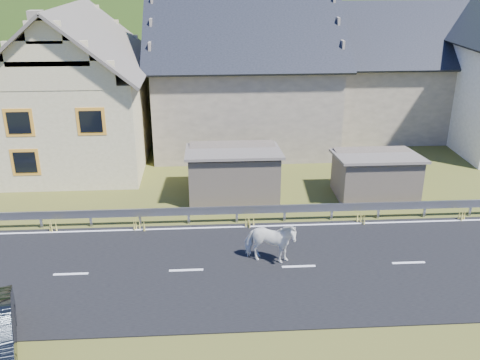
{
  "coord_description": "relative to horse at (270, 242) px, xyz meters",
  "views": [
    {
      "loc": [
        -3.13,
        -16.28,
        10.1
      ],
      "look_at": [
        -1.97,
        2.13,
        2.56
      ],
      "focal_mm": 40.0,
      "sensor_mm": 36.0,
      "label": 1
    }
  ],
  "objects": [
    {
      "name": "lane_markings",
      "position": [
        1.0,
        -0.38,
        -0.8
      ],
      "size": [
        60.0,
        6.6,
        0.01
      ],
      "primitive_type": "cube",
      "color": "silver",
      "rests_on": "road"
    },
    {
      "name": "guardrail",
      "position": [
        1.0,
        3.3,
        -0.28
      ],
      "size": [
        28.1,
        0.09,
        0.75
      ],
      "color": "#93969B",
      "rests_on": "ground"
    },
    {
      "name": "house_stone_a",
      "position": [
        -0.0,
        14.62,
        3.79
      ],
      "size": [
        10.8,
        9.8,
        8.9
      ],
      "color": "tan",
      "rests_on": "ground"
    },
    {
      "name": "house_stone_b",
      "position": [
        10.0,
        16.62,
        3.39
      ],
      "size": [
        9.8,
        8.8,
        8.1
      ],
      "color": "tan",
      "rests_on": "ground"
    },
    {
      "name": "house_cream",
      "position": [
        -9.0,
        11.62,
        3.51
      ],
      "size": [
        7.8,
        9.8,
        8.3
      ],
      "color": "beige",
      "rests_on": "ground"
    },
    {
      "name": "ground",
      "position": [
        1.0,
        -0.38,
        -0.85
      ],
      "size": [
        160.0,
        160.0,
        0.0
      ],
      "primitive_type": "plane",
      "color": "#44501C",
      "rests_on": "ground"
    },
    {
      "name": "mountain",
      "position": [
        6.0,
        179.62,
        -20.85
      ],
      "size": [
        440.0,
        280.0,
        260.0
      ],
      "primitive_type": "ellipsoid",
      "color": "#1E3E10",
      "rests_on": "ground"
    },
    {
      "name": "horse",
      "position": [
        0.0,
        0.0,
        0.0
      ],
      "size": [
        1.36,
        2.08,
        1.61
      ],
      "primitive_type": "imported",
      "rotation": [
        0.0,
        0.0,
        1.3
      ],
      "color": "white",
      "rests_on": "road"
    },
    {
      "name": "road",
      "position": [
        1.0,
        -0.38,
        -0.83
      ],
      "size": [
        60.0,
        7.0,
        0.04
      ],
      "primitive_type": "cube",
      "color": "black",
      "rests_on": "ground"
    },
    {
      "name": "shed_right",
      "position": [
        5.5,
        5.62,
        0.15
      ],
      "size": [
        3.8,
        2.9,
        2.2
      ],
      "primitive_type": "cube",
      "color": "#6A5D4E",
      "rests_on": "ground"
    },
    {
      "name": "shed_left",
      "position": [
        -1.0,
        6.12,
        0.25
      ],
      "size": [
        4.3,
        3.3,
        2.4
      ],
      "primitive_type": "cube",
      "color": "#6A5D4E",
      "rests_on": "ground"
    }
  ]
}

